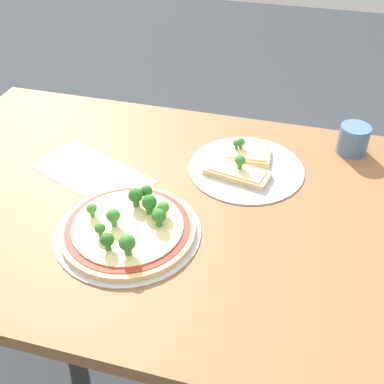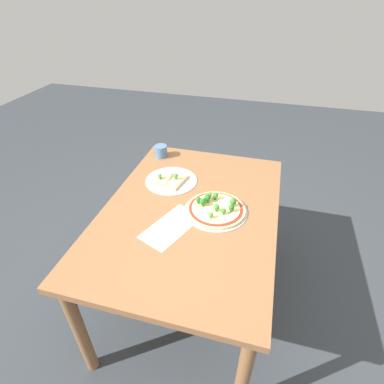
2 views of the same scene
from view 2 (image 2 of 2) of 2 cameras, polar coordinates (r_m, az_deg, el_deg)
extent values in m
plane|color=#33383D|center=(2.12, -0.27, -18.71)|extent=(8.00, 8.00, 0.00)
cube|color=brown|center=(1.60, -0.33, -3.76)|extent=(1.28, 0.90, 0.04)
cylinder|color=brown|center=(2.36, -5.73, -0.33)|extent=(0.06, 0.06, 0.69)
cylinder|color=brown|center=(1.67, -20.60, -23.48)|extent=(0.06, 0.06, 0.69)
cylinder|color=brown|center=(2.25, 13.45, -3.40)|extent=(0.06, 0.06, 0.69)
cylinder|color=brown|center=(1.51, 9.70, -31.42)|extent=(0.06, 0.06, 0.69)
cylinder|color=#B7B7BC|center=(1.58, 4.55, -3.59)|extent=(0.33, 0.33, 0.00)
cylinder|color=#E5C17F|center=(1.57, 4.57, -3.34)|extent=(0.31, 0.31, 0.01)
cylinder|color=#A82D1E|center=(1.57, 4.58, -3.11)|extent=(0.28, 0.28, 0.00)
cylinder|color=#F4DB8E|center=(1.57, 4.58, -3.03)|extent=(0.25, 0.25, 0.00)
sphere|color=#337A2D|center=(1.51, 6.04, -3.63)|extent=(0.02, 0.02, 0.02)
cylinder|color=#3F8136|center=(1.52, 6.00, -4.09)|extent=(0.01, 0.01, 0.01)
sphere|color=#286B23|center=(1.53, 7.49, -2.95)|extent=(0.03, 0.03, 0.03)
cylinder|color=#37742D|center=(1.54, 7.43, -3.52)|extent=(0.01, 0.01, 0.01)
sphere|color=#337A2D|center=(1.60, 4.46, -0.61)|extent=(0.03, 0.03, 0.03)
cylinder|color=#3F8136|center=(1.62, 4.43, -1.20)|extent=(0.01, 0.01, 0.01)
sphere|color=#286B23|center=(1.55, 2.06, -1.80)|extent=(0.03, 0.03, 0.03)
cylinder|color=#37742D|center=(1.57, 2.04, -2.45)|extent=(0.02, 0.02, 0.02)
sphere|color=#479338|center=(1.48, 3.59, -4.33)|extent=(0.02, 0.02, 0.02)
cylinder|color=#51973E|center=(1.49, 3.56, -4.81)|extent=(0.01, 0.01, 0.01)
sphere|color=#286B23|center=(1.58, 2.96, -1.04)|extent=(0.04, 0.04, 0.04)
cylinder|color=#37742D|center=(1.59, 2.93, -1.70)|extent=(0.02, 0.02, 0.02)
sphere|color=#479338|center=(1.61, 3.29, -0.51)|extent=(0.03, 0.03, 0.03)
cylinder|color=#51973E|center=(1.62, 3.27, -1.04)|extent=(0.01, 0.01, 0.01)
sphere|color=#286B23|center=(1.57, 1.20, -1.43)|extent=(0.03, 0.03, 0.03)
cylinder|color=#37742D|center=(1.59, 1.20, -1.97)|extent=(0.01, 0.01, 0.01)
sphere|color=#3D8933|center=(1.52, 4.67, -2.86)|extent=(0.03, 0.03, 0.03)
cylinder|color=#488E3A|center=(1.54, 4.63, -3.46)|extent=(0.01, 0.01, 0.01)
sphere|color=#337A2D|center=(1.56, 7.82, -1.80)|extent=(0.04, 0.04, 0.04)
cylinder|color=#3F8136|center=(1.58, 7.76, -2.48)|extent=(0.02, 0.02, 0.02)
cylinder|color=#B7B7BC|center=(1.81, -3.96, 2.20)|extent=(0.31, 0.31, 0.00)
cube|color=#E5C17F|center=(1.81, -5.54, 2.51)|extent=(0.14, 0.09, 0.02)
cube|color=#F4DB8E|center=(1.81, -5.56, 2.78)|extent=(0.12, 0.08, 0.00)
sphere|color=#337A2D|center=(1.79, -6.16, 3.10)|extent=(0.02, 0.02, 0.02)
cylinder|color=#3F8136|center=(1.79, -6.13, 2.72)|extent=(0.01, 0.01, 0.01)
sphere|color=#337A2D|center=(1.78, -6.11, 2.84)|extent=(0.02, 0.02, 0.02)
cylinder|color=#3F8136|center=(1.78, -6.08, 2.50)|extent=(0.01, 0.01, 0.01)
cube|color=#E5C17F|center=(1.78, -2.88, 2.00)|extent=(0.18, 0.10, 0.02)
cube|color=#F4DB8E|center=(1.78, -2.89, 2.27)|extent=(0.15, 0.09, 0.00)
sphere|color=#3D8933|center=(1.77, -3.13, 3.10)|extent=(0.03, 0.03, 0.03)
cylinder|color=#488E3A|center=(1.78, -3.11, 2.60)|extent=(0.01, 0.01, 0.01)
cylinder|color=#4C7099|center=(2.06, -5.92, 7.74)|extent=(0.08, 0.08, 0.08)
cube|color=white|center=(1.49, -3.92, -6.53)|extent=(0.36, 0.27, 0.00)
camera|label=1|loc=(1.67, 36.45, 20.95)|focal=45.00mm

